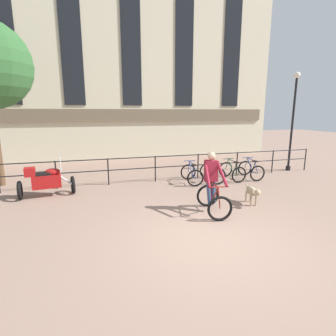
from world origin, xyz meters
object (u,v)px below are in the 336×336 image
object	(u,v)px
dog	(252,192)
parked_bicycle_far_end	(251,170)
parked_bicycle_mid_right	(232,171)
parked_motorcycle	(46,180)
parked_bicycle_near_lamp	(192,174)
cyclist_with_bike	(212,186)
street_lamp	(293,117)
parked_bicycle_mid_left	(212,173)

from	to	relation	value
dog	parked_bicycle_far_end	world-z (taller)	parked_bicycle_far_end
dog	parked_bicycle_mid_right	size ratio (longest dim) A/B	0.88
parked_motorcycle	parked_bicycle_near_lamp	size ratio (longest dim) A/B	1.55
cyclist_with_bike	parked_bicycle_mid_right	world-z (taller)	cyclist_with_bike
parked_bicycle_far_end	street_lamp	size ratio (longest dim) A/B	0.25
parked_motorcycle	parked_bicycle_mid_right	xyz separation A→B (m)	(7.10, 0.23, -0.20)
parked_bicycle_mid_left	parked_bicycle_far_end	size ratio (longest dim) A/B	0.96
parked_motorcycle	street_lamp	bearing A→B (deg)	-91.83
parked_bicycle_far_end	street_lamp	bearing A→B (deg)	-157.99
cyclist_with_bike	parked_bicycle_far_end	bearing A→B (deg)	50.73
parked_motorcycle	parked_bicycle_mid_right	size ratio (longest dim) A/B	1.61
parked_motorcycle	parked_bicycle_near_lamp	bearing A→B (deg)	-95.09
parked_bicycle_mid_left	parked_bicycle_far_end	xyz separation A→B (m)	(1.81, 0.00, 0.00)
dog	parked_bicycle_mid_left	bearing A→B (deg)	98.69
parked_bicycle_mid_right	parked_bicycle_far_end	xyz separation A→B (m)	(0.90, 0.00, 0.00)
dog	parked_bicycle_far_end	xyz separation A→B (m)	(1.85, 2.86, -0.05)
cyclist_with_bike	parked_bicycle_mid_left	size ratio (longest dim) A/B	1.53
dog	parked_bicycle_near_lamp	distance (m)	2.98
cyclist_with_bike	dog	world-z (taller)	cyclist_with_bike
parked_bicycle_far_end	parked_bicycle_mid_left	bearing A→B (deg)	4.33
cyclist_with_bike	parked_bicycle_mid_left	xyz separation A→B (m)	(1.48, 3.03, -0.41)
dog	parked_motorcycle	xyz separation A→B (m)	(-6.16, 2.62, 0.15)
parked_bicycle_mid_right	parked_bicycle_far_end	distance (m)	0.90
cyclist_with_bike	parked_motorcycle	bearing A→B (deg)	157.45
parked_bicycle_near_lamp	cyclist_with_bike	bearing A→B (deg)	84.97
dog	parked_bicycle_far_end	distance (m)	3.41
dog	parked_bicycle_near_lamp	xyz separation A→B (m)	(-0.86, 2.86, -0.05)
cyclist_with_bike	parked_bicycle_far_end	distance (m)	4.49
parked_bicycle_mid_right	parked_bicycle_far_end	size ratio (longest dim) A/B	0.97
parked_bicycle_mid_left	parked_bicycle_near_lamp	bearing A→B (deg)	0.03
dog	parked_motorcycle	distance (m)	6.69
parked_bicycle_near_lamp	street_lamp	distance (m)	5.87
dog	parked_bicycle_near_lamp	world-z (taller)	parked_bicycle_near_lamp
parked_bicycle_near_lamp	parked_bicycle_mid_right	bearing A→B (deg)	-174.31
parked_bicycle_mid_right	parked_motorcycle	bearing A→B (deg)	0.53
street_lamp	parked_bicycle_far_end	bearing A→B (deg)	-162.32
parked_motorcycle	parked_bicycle_far_end	bearing A→B (deg)	-95.95
parked_bicycle_near_lamp	parked_bicycle_far_end	distance (m)	2.72
cyclist_with_bike	parked_motorcycle	size ratio (longest dim) A/B	0.94
cyclist_with_bike	parked_bicycle_near_lamp	world-z (taller)	cyclist_with_bike
parked_motorcycle	street_lamp	size ratio (longest dim) A/B	0.40
dog	street_lamp	distance (m)	6.22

